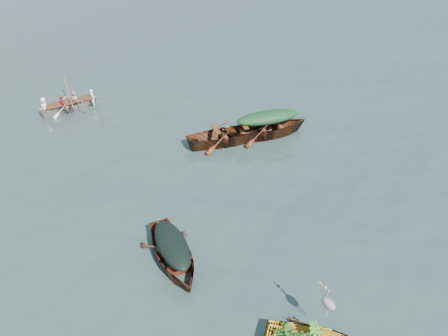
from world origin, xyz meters
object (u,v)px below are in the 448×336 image
(open_wooden_boat, at_px, (229,143))
(heron, at_px, (327,308))
(green_tarp_boat, at_px, (267,136))
(rowed_boat, at_px, (71,110))
(dark_covered_boat, at_px, (174,262))

(open_wooden_boat, height_order, heron, heron)
(green_tarp_boat, distance_m, heron, 9.93)
(open_wooden_boat, bearing_deg, rowed_boat, 48.20)
(heron, bearing_deg, open_wooden_boat, 29.78)
(open_wooden_boat, bearing_deg, green_tarp_boat, -90.14)
(dark_covered_boat, relative_size, heron, 4.28)
(dark_covered_boat, height_order, open_wooden_boat, open_wooden_boat)
(dark_covered_boat, bearing_deg, rowed_boat, 97.09)
(open_wooden_boat, distance_m, heron, 9.59)
(open_wooden_boat, bearing_deg, dark_covered_boat, 147.00)
(rowed_boat, relative_size, heron, 4.27)
(rowed_boat, height_order, heron, heron)
(dark_covered_boat, distance_m, green_tarp_boat, 8.17)
(open_wooden_boat, distance_m, rowed_boat, 8.19)
(green_tarp_boat, height_order, rowed_boat, green_tarp_boat)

